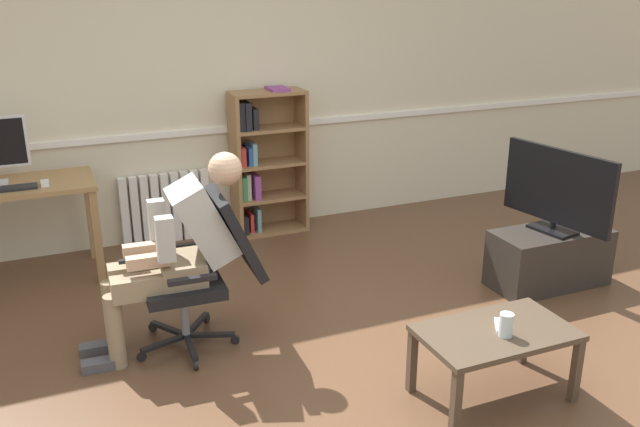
{
  "coord_description": "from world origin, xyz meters",
  "views": [
    {
      "loc": [
        -1.5,
        -3.02,
        2.19
      ],
      "look_at": [
        0.15,
        0.85,
        0.7
      ],
      "focal_mm": 38.28,
      "sensor_mm": 36.0,
      "label": 1
    }
  ],
  "objects_px": {
    "computer_mouse": "(45,183)",
    "person_seated": "(176,249)",
    "computer_desk": "(7,200)",
    "tv_stand": "(549,258)",
    "tv_screen": "(557,189)",
    "keyboard": "(6,189)",
    "coffee_table": "(496,339)",
    "bookshelf": "(263,162)",
    "drinking_glass": "(506,325)",
    "office_chair": "(207,264)",
    "spare_remote": "(499,326)",
    "radiator": "(166,208)"
  },
  "relations": [
    {
      "from": "tv_screen",
      "to": "spare_remote",
      "type": "relative_size",
      "value": 5.96
    },
    {
      "from": "office_chair",
      "to": "tv_stand",
      "type": "xyz_separation_m",
      "value": [
        2.5,
        -0.17,
        -0.31
      ]
    },
    {
      "from": "computer_desk",
      "to": "drinking_glass",
      "type": "distance_m",
      "value": 3.57
    },
    {
      "from": "coffee_table",
      "to": "drinking_glass",
      "type": "height_order",
      "value": "drinking_glass"
    },
    {
      "from": "computer_desk",
      "to": "drinking_glass",
      "type": "bearing_deg",
      "value": -48.43
    },
    {
      "from": "spare_remote",
      "to": "computer_mouse",
      "type": "bearing_deg",
      "value": 162.7
    },
    {
      "from": "office_chair",
      "to": "coffee_table",
      "type": "relative_size",
      "value": 1.18
    },
    {
      "from": "computer_desk",
      "to": "person_seated",
      "type": "distance_m",
      "value": 1.69
    },
    {
      "from": "keyboard",
      "to": "radiator",
      "type": "bearing_deg",
      "value": 24.23
    },
    {
      "from": "computer_mouse",
      "to": "tv_stand",
      "type": "distance_m",
      "value": 3.69
    },
    {
      "from": "bookshelf",
      "to": "tv_stand",
      "type": "height_order",
      "value": "bookshelf"
    },
    {
      "from": "bookshelf",
      "to": "drinking_glass",
      "type": "bearing_deg",
      "value": -83.72
    },
    {
      "from": "computer_mouse",
      "to": "person_seated",
      "type": "xyz_separation_m",
      "value": [
        0.66,
        -1.29,
        -0.12
      ]
    },
    {
      "from": "computer_desk",
      "to": "keyboard",
      "type": "bearing_deg",
      "value": -85.66
    },
    {
      "from": "bookshelf",
      "to": "tv_stand",
      "type": "relative_size",
      "value": 1.47
    },
    {
      "from": "computer_desk",
      "to": "radiator",
      "type": "bearing_deg",
      "value": 18.17
    },
    {
      "from": "bookshelf",
      "to": "coffee_table",
      "type": "distance_m",
      "value": 2.92
    },
    {
      "from": "keyboard",
      "to": "radiator",
      "type": "xyz_separation_m",
      "value": [
        1.18,
        0.53,
        -0.47
      ]
    },
    {
      "from": "computer_mouse",
      "to": "spare_remote",
      "type": "xyz_separation_m",
      "value": [
        2.12,
        -2.46,
        -0.36
      ]
    },
    {
      "from": "drinking_glass",
      "to": "coffee_table",
      "type": "bearing_deg",
      "value": 93.3
    },
    {
      "from": "computer_desk",
      "to": "spare_remote",
      "type": "bearing_deg",
      "value": -47.16
    },
    {
      "from": "keyboard",
      "to": "tv_stand",
      "type": "bearing_deg",
      "value": -21.97
    },
    {
      "from": "radiator",
      "to": "tv_stand",
      "type": "distance_m",
      "value": 3.12
    },
    {
      "from": "computer_mouse",
      "to": "tv_screen",
      "type": "relative_size",
      "value": 0.11
    },
    {
      "from": "computer_desk",
      "to": "tv_screen",
      "type": "xyz_separation_m",
      "value": [
        3.6,
        -1.59,
        0.1
      ]
    },
    {
      "from": "computer_mouse",
      "to": "drinking_glass",
      "type": "bearing_deg",
      "value": -50.49
    },
    {
      "from": "keyboard",
      "to": "computer_mouse",
      "type": "relative_size",
      "value": 4.09
    },
    {
      "from": "keyboard",
      "to": "computer_mouse",
      "type": "xyz_separation_m",
      "value": [
        0.25,
        0.02,
        0.01
      ]
    },
    {
      "from": "computer_desk",
      "to": "spare_remote",
      "type": "distance_m",
      "value": 3.52
    },
    {
      "from": "computer_mouse",
      "to": "person_seated",
      "type": "relative_size",
      "value": 0.08
    },
    {
      "from": "keyboard",
      "to": "bookshelf",
      "type": "relative_size",
      "value": 0.32
    },
    {
      "from": "person_seated",
      "to": "drinking_glass",
      "type": "height_order",
      "value": "person_seated"
    },
    {
      "from": "tv_stand",
      "to": "tv_screen",
      "type": "height_order",
      "value": "tv_screen"
    },
    {
      "from": "bookshelf",
      "to": "tv_stand",
      "type": "xyz_separation_m",
      "value": [
        1.56,
        -1.88,
        -0.42
      ]
    },
    {
      "from": "bookshelf",
      "to": "drinking_glass",
      "type": "relative_size",
      "value": 10.05
    },
    {
      "from": "computer_desk",
      "to": "bookshelf",
      "type": "distance_m",
      "value": 2.06
    },
    {
      "from": "person_seated",
      "to": "computer_mouse",
      "type": "bearing_deg",
      "value": -150.48
    },
    {
      "from": "keyboard",
      "to": "spare_remote",
      "type": "height_order",
      "value": "keyboard"
    },
    {
      "from": "computer_mouse",
      "to": "coffee_table",
      "type": "xyz_separation_m",
      "value": [
        2.09,
        -2.48,
        -0.42
      ]
    },
    {
      "from": "coffee_table",
      "to": "bookshelf",
      "type": "bearing_deg",
      "value": 96.35
    },
    {
      "from": "computer_desk",
      "to": "tv_stand",
      "type": "relative_size",
      "value": 1.4
    },
    {
      "from": "person_seated",
      "to": "keyboard",
      "type": "bearing_deg",
      "value": -141.81
    },
    {
      "from": "coffee_table",
      "to": "computer_mouse",
      "type": "bearing_deg",
      "value": 130.2
    },
    {
      "from": "bookshelf",
      "to": "person_seated",
      "type": "distance_m",
      "value": 2.03
    },
    {
      "from": "spare_remote",
      "to": "keyboard",
      "type": "bearing_deg",
      "value": 166.16
    },
    {
      "from": "drinking_glass",
      "to": "computer_desk",
      "type": "bearing_deg",
      "value": 131.57
    },
    {
      "from": "keyboard",
      "to": "tv_screen",
      "type": "xyz_separation_m",
      "value": [
        3.59,
        -1.45,
        -0.02
      ]
    },
    {
      "from": "computer_mouse",
      "to": "radiator",
      "type": "distance_m",
      "value": 1.16
    },
    {
      "from": "drinking_glass",
      "to": "spare_remote",
      "type": "relative_size",
      "value": 0.85
    },
    {
      "from": "drinking_glass",
      "to": "office_chair",
      "type": "bearing_deg",
      "value": 135.35
    }
  ]
}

